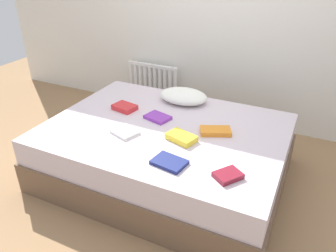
{
  "coord_description": "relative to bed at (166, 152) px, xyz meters",
  "views": [
    {
      "loc": [
        1.06,
        -2.16,
        1.81
      ],
      "look_at": [
        0.0,
        0.05,
        0.48
      ],
      "focal_mm": 34.87,
      "sensor_mm": 36.0,
      "label": 1
    }
  ],
  "objects": [
    {
      "name": "ground_plane",
      "position": [
        0.0,
        0.0,
        -0.25
      ],
      "size": [
        8.0,
        8.0,
        0.0
      ],
      "primitive_type": "plane",
      "color": "#93704C"
    },
    {
      "name": "bed",
      "position": [
        0.0,
        0.0,
        0.0
      ],
      "size": [
        2.0,
        1.5,
        0.5
      ],
      "color": "brown",
      "rests_on": "ground"
    },
    {
      "name": "radiator",
      "position": [
        -0.77,
        1.2,
        0.11
      ],
      "size": [
        0.66,
        0.04,
        0.46
      ],
      "color": "white",
      "rests_on": "ground"
    },
    {
      "name": "pillow",
      "position": [
        -0.06,
        0.53,
        0.31
      ],
      "size": [
        0.47,
        0.34,
        0.12
      ],
      "primitive_type": "ellipsoid",
      "color": "white",
      "rests_on": "bed"
    },
    {
      "name": "textbook_navy",
      "position": [
        0.26,
        -0.47,
        0.27
      ],
      "size": [
        0.25,
        0.2,
        0.03
      ],
      "primitive_type": "cube",
      "rotation": [
        0.0,
        0.0,
        -0.15
      ],
      "color": "navy",
      "rests_on": "bed"
    },
    {
      "name": "textbook_white",
      "position": [
        -0.24,
        -0.24,
        0.27
      ],
      "size": [
        0.24,
        0.22,
        0.02
      ],
      "primitive_type": "cube",
      "rotation": [
        0.0,
        0.0,
        -0.34
      ],
      "color": "white",
      "rests_on": "bed"
    },
    {
      "name": "textbook_red",
      "position": [
        -0.49,
        0.13,
        0.28
      ],
      "size": [
        0.23,
        0.19,
        0.05
      ],
      "primitive_type": "cube",
      "rotation": [
        0.0,
        0.0,
        -0.19
      ],
      "color": "red",
      "rests_on": "bed"
    },
    {
      "name": "textbook_yellow",
      "position": [
        0.21,
        -0.15,
        0.28
      ],
      "size": [
        0.26,
        0.2,
        0.05
      ],
      "primitive_type": "cube",
      "rotation": [
        0.0,
        0.0,
        -0.29
      ],
      "color": "yellow",
      "rests_on": "bed"
    },
    {
      "name": "textbook_orange",
      "position": [
        0.41,
        0.07,
        0.27
      ],
      "size": [
        0.28,
        0.22,
        0.04
      ],
      "primitive_type": "cube",
      "rotation": [
        0.0,
        0.0,
        0.42
      ],
      "color": "orange",
      "rests_on": "bed"
    },
    {
      "name": "textbook_purple",
      "position": [
        -0.12,
        0.1,
        0.27
      ],
      "size": [
        0.24,
        0.2,
        0.03
      ],
      "primitive_type": "cube",
      "rotation": [
        0.0,
        0.0,
        -0.26
      ],
      "color": "purple",
      "rests_on": "bed"
    },
    {
      "name": "textbook_maroon",
      "position": [
        0.67,
        -0.45,
        0.27
      ],
      "size": [
        0.21,
        0.22,
        0.04
      ],
      "primitive_type": "cube",
      "rotation": [
        0.0,
        0.0,
        0.95
      ],
      "color": "maroon",
      "rests_on": "bed"
    }
  ]
}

